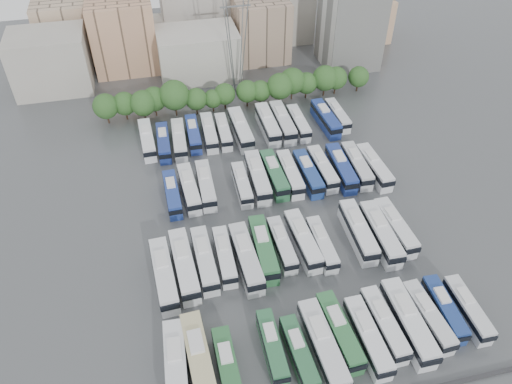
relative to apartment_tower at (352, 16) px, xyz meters
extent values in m
plane|color=#424447|center=(-34.00, -58.00, -13.00)|extent=(220.00, 220.00, 0.00)
cylinder|color=black|center=(-63.57, -15.98, -11.81)|extent=(0.36, 0.36, 2.37)
sphere|color=#234C1E|center=(-63.57, -15.98, -8.59)|extent=(5.70, 5.70, 5.70)
cylinder|color=black|center=(-59.44, -15.25, -11.89)|extent=(0.36, 0.36, 2.21)
sphere|color=#234C1E|center=(-59.44, -15.25, -8.90)|extent=(5.30, 5.30, 5.30)
cylinder|color=black|center=(-55.33, -16.75, -11.78)|extent=(0.36, 0.36, 2.43)
sphere|color=#234C1E|center=(-55.33, -16.75, -8.48)|extent=(5.84, 5.84, 5.84)
cylinder|color=black|center=(-52.75, -15.17, -11.83)|extent=(0.36, 0.36, 2.33)
sphere|color=#234C1E|center=(-52.75, -15.17, -8.66)|extent=(5.60, 5.60, 5.60)
cylinder|color=black|center=(-48.17, -16.18, -11.57)|extent=(0.36, 0.36, 2.86)
sphere|color=#234C1E|center=(-48.17, -16.18, -7.69)|extent=(6.86, 6.86, 6.86)
cylinder|color=black|center=(-43.41, -16.68, -11.94)|extent=(0.36, 0.36, 2.13)
sphere|color=#234C1E|center=(-43.41, -16.68, -9.05)|extent=(5.10, 5.10, 5.10)
cylinder|color=black|center=(-39.53, -16.40, -12.10)|extent=(0.36, 0.36, 1.79)
sphere|color=#234C1E|center=(-39.53, -16.40, -9.67)|extent=(4.30, 4.30, 4.30)
cylinder|color=black|center=(-36.58, -15.81, -11.95)|extent=(0.36, 0.36, 2.09)
sphere|color=#234C1E|center=(-36.58, -15.81, -9.12)|extent=(5.02, 5.02, 5.02)
cylinder|color=black|center=(-31.28, -16.10, -11.92)|extent=(0.36, 0.36, 2.17)
sphere|color=#234C1E|center=(-31.28, -16.10, -8.97)|extent=(5.21, 5.21, 5.21)
cylinder|color=black|center=(-28.14, -16.26, -11.97)|extent=(0.36, 0.36, 2.06)
sphere|color=#234C1E|center=(-28.14, -16.26, -9.18)|extent=(4.94, 4.94, 4.94)
cylinder|color=black|center=(-23.56, -16.83, -11.71)|extent=(0.36, 0.36, 2.58)
sphere|color=#234C1E|center=(-23.56, -16.83, -8.22)|extent=(6.18, 6.18, 6.18)
cylinder|color=black|center=(-20.03, -15.18, -11.70)|extent=(0.36, 0.36, 2.60)
sphere|color=#234C1E|center=(-20.03, -15.18, -8.16)|extent=(6.25, 6.25, 6.25)
cylinder|color=black|center=(-16.53, -15.48, -11.93)|extent=(0.36, 0.36, 2.15)
sphere|color=#234C1E|center=(-16.53, -15.48, -9.01)|extent=(5.16, 5.16, 5.16)
cylinder|color=black|center=(-11.89, -15.41, -11.73)|extent=(0.36, 0.36, 2.55)
sphere|color=#234C1E|center=(-11.89, -15.41, -8.27)|extent=(6.11, 6.11, 6.11)
cylinder|color=black|center=(-8.96, -15.16, -11.85)|extent=(0.36, 0.36, 2.30)
sphere|color=#234C1E|center=(-8.96, -15.16, -8.72)|extent=(5.53, 5.53, 5.53)
cylinder|color=black|center=(-3.06, -15.25, -11.94)|extent=(0.36, 0.36, 2.13)
sphere|color=#234C1E|center=(-3.06, -15.25, -9.05)|extent=(5.11, 5.11, 5.11)
cube|color=#9E998E|center=(-76.00, 4.00, -6.00)|extent=(18.00, 14.00, 14.00)
cube|color=tan|center=(-58.00, 10.00, -4.00)|extent=(16.00, 12.00, 18.00)
cube|color=#ADA89E|center=(-40.00, 2.00, -7.00)|extent=(20.00, 14.00, 12.00)
cube|color=gray|center=(-22.00, 8.00, -5.00)|extent=(14.00, 12.00, 16.00)
cube|color=gray|center=(-36.00, 22.00, -3.00)|extent=(22.00, 16.00, 20.00)
cube|color=tan|center=(-72.00, 20.00, -5.00)|extent=(16.00, 14.00, 16.00)
cube|color=#A39E93|center=(-14.00, 20.00, -6.00)|extent=(18.00, 14.00, 14.00)
cube|color=tan|center=(10.00, 14.00, -7.00)|extent=(14.00, 12.00, 12.00)
cube|color=gray|center=(-48.00, 16.00, -8.00)|extent=(12.00, 10.00, 10.00)
cube|color=silver|center=(0.00, 0.00, 0.00)|extent=(14.00, 14.00, 26.00)
cylinder|color=slate|center=(-34.00, -10.00, 4.00)|extent=(2.90, 2.91, 33.83)
cylinder|color=slate|center=(-34.00, -6.00, 4.00)|extent=(2.90, 2.91, 33.83)
cylinder|color=slate|center=(-30.00, -10.00, 4.00)|extent=(2.90, 2.91, 33.83)
cylinder|color=slate|center=(-30.00, -6.00, 4.00)|extent=(2.90, 2.91, 33.83)
cube|color=slate|center=(-32.00, -8.00, 8.08)|extent=(7.00, 0.30, 0.30)
cube|color=silver|center=(-55.37, -81.46, -11.16)|extent=(3.41, 13.14, 3.69)
cube|color=black|center=(-55.38, -81.62, -10.45)|extent=(3.55, 13.34, 1.08)
cube|color=silver|center=(-55.29, -79.83, -9.07)|extent=(2.01, 3.56, 0.48)
cube|color=#C2B885|center=(-52.27, -81.08, -11.10)|extent=(3.43, 13.53, 3.80)
cube|color=black|center=(-52.26, -81.25, -10.37)|extent=(3.57, 13.74, 1.12)
cube|color=silver|center=(-52.34, -79.40, -8.95)|extent=(2.05, 3.66, 0.49)
cube|color=#2B6436|center=(-48.75, -83.05, -11.38)|extent=(2.45, 11.46, 3.24)
cube|color=black|center=(-48.75, -83.20, -10.76)|extent=(2.57, 11.63, 0.95)
cube|color=silver|center=(-48.75, -81.62, -9.55)|extent=(1.63, 3.06, 0.42)
cube|color=#2B653E|center=(-42.18, -81.04, -11.49)|extent=(2.45, 10.70, 3.02)
cube|color=black|center=(-42.18, -81.17, -10.91)|extent=(2.56, 10.86, 0.89)
cube|color=silver|center=(-42.15, -79.71, -9.78)|extent=(1.56, 2.87, 0.39)
cube|color=#2B643D|center=(-38.88, -82.91, -11.48)|extent=(2.69, 10.82, 3.04)
cube|color=black|center=(-38.87, -83.05, -10.90)|extent=(2.80, 10.98, 0.89)
cube|color=silver|center=(-38.93, -81.57, -9.76)|extent=(1.63, 2.92, 0.39)
cube|color=silver|center=(-35.49, -82.74, -11.11)|extent=(3.26, 13.45, 3.79)
cube|color=black|center=(-35.48, -82.90, -10.38)|extent=(3.40, 13.65, 1.11)
cube|color=silver|center=(-35.54, -81.07, -8.97)|extent=(2.01, 3.62, 0.49)
cube|color=#2E6C3B|center=(-32.42, -81.05, -11.29)|extent=(3.13, 12.17, 3.42)
cube|color=black|center=(-32.41, -81.21, -10.64)|extent=(3.26, 12.36, 1.01)
cube|color=silver|center=(-32.49, -79.55, -9.36)|extent=(1.86, 3.29, 0.44)
cube|color=silver|center=(-28.89, -82.78, -11.30)|extent=(2.67, 12.05, 3.41)
cube|color=black|center=(-28.88, -82.93, -10.65)|extent=(2.79, 12.23, 1.00)
cube|color=silver|center=(-28.90, -81.28, -9.37)|extent=(1.73, 3.22, 0.44)
cube|color=silver|center=(-25.76, -81.37, -11.36)|extent=(2.73, 11.65, 3.28)
cube|color=black|center=(-25.76, -81.51, -10.73)|extent=(2.85, 11.82, 0.97)
cube|color=silver|center=(-25.79, -79.92, -9.50)|extent=(1.71, 3.13, 0.43)
cube|color=silver|center=(-22.38, -81.95, -11.10)|extent=(2.94, 13.44, 3.80)
cube|color=black|center=(-22.38, -82.12, -10.37)|extent=(3.08, 13.65, 1.12)
cube|color=silver|center=(-22.37, -80.28, -8.95)|extent=(1.93, 3.59, 0.49)
cube|color=silver|center=(-19.04, -81.57, -11.38)|extent=(3.01, 11.53, 3.24)
cube|color=black|center=(-19.04, -81.72, -10.76)|extent=(3.13, 11.71, 0.95)
cube|color=silver|center=(-19.12, -80.15, -9.55)|extent=(1.77, 3.13, 0.42)
cube|color=navy|center=(-15.97, -80.86, -11.48)|extent=(2.76, 10.79, 3.03)
cube|color=black|center=(-15.97, -80.99, -10.90)|extent=(2.87, 10.96, 0.89)
cube|color=silver|center=(-15.91, -79.52, -9.77)|extent=(1.64, 2.92, 0.39)
cube|color=silver|center=(-12.63, -81.68, -11.47)|extent=(2.42, 10.81, 3.05)
cube|color=black|center=(-12.63, -81.82, -10.89)|extent=(2.53, 10.97, 0.90)
cube|color=silver|center=(-12.61, -80.33, -9.75)|extent=(1.56, 2.89, 0.40)
cube|color=silver|center=(-55.46, -65.28, -11.13)|extent=(3.48, 13.34, 3.74)
cube|color=black|center=(-55.45, -65.45, -10.41)|extent=(3.63, 13.54, 1.10)
cube|color=silver|center=(-55.55, -63.63, -9.01)|extent=(2.05, 3.61, 0.48)
cube|color=silver|center=(-52.16, -64.06, -11.10)|extent=(3.49, 13.54, 3.80)
cube|color=black|center=(-52.15, -64.23, -10.37)|extent=(3.63, 13.74, 1.12)
cube|color=silver|center=(-52.24, -62.39, -8.95)|extent=(2.07, 3.66, 0.49)
cube|color=silver|center=(-48.82, -63.53, -11.25)|extent=(2.88, 12.39, 3.50)
cube|color=black|center=(-48.82, -63.69, -10.58)|extent=(3.00, 12.58, 1.03)
cube|color=silver|center=(-48.86, -61.99, -9.28)|extent=(1.82, 3.33, 0.45)
cube|color=silver|center=(-45.52, -63.33, -11.42)|extent=(2.57, 11.18, 3.15)
cube|color=black|center=(-45.52, -63.46, -10.82)|extent=(2.69, 11.35, 0.93)
cube|color=silver|center=(-45.49, -61.93, -9.64)|extent=(1.63, 3.00, 0.41)
cube|color=silver|center=(-42.25, -64.77, -11.13)|extent=(3.21, 13.27, 3.74)
cube|color=black|center=(-42.24, -64.94, -10.42)|extent=(3.35, 13.47, 1.10)
cube|color=silver|center=(-42.30, -63.13, -9.02)|extent=(1.98, 3.57, 0.48)
cube|color=#2E6C3D|center=(-39.08, -63.45, -11.19)|extent=(3.24, 12.90, 3.63)
cube|color=black|center=(-39.08, -63.61, -10.49)|extent=(3.37, 13.10, 1.07)
cube|color=silver|center=(-39.01, -61.85, -9.14)|extent=(1.95, 3.49, 0.47)
cube|color=silver|center=(-35.77, -62.98, -11.45)|extent=(2.52, 10.97, 3.10)
cube|color=black|center=(-35.77, -63.12, -10.86)|extent=(2.63, 11.14, 0.91)
cube|color=silver|center=(-35.80, -61.61, -9.70)|extent=(1.60, 2.94, 0.40)
cube|color=white|center=(-32.16, -63.06, -11.26)|extent=(3.18, 12.40, 3.48)
cube|color=black|center=(-32.15, -63.21, -10.59)|extent=(3.31, 12.59, 1.02)
cube|color=silver|center=(-32.23, -61.52, -9.29)|extent=(1.89, 3.36, 0.45)
cube|color=silver|center=(-29.24, -64.38, -11.47)|extent=(2.31, 10.82, 3.07)
cube|color=black|center=(-29.24, -64.51, -10.88)|extent=(2.42, 10.98, 0.90)
cube|color=silver|center=(-29.23, -63.03, -9.74)|extent=(1.54, 2.89, 0.40)
cube|color=white|center=(-22.38, -63.25, -11.18)|extent=(3.21, 12.96, 3.65)
cube|color=black|center=(-22.39, -63.41, -10.48)|extent=(3.35, 13.16, 1.07)
cube|color=silver|center=(-22.32, -61.64, -9.12)|extent=(1.95, 3.50, 0.47)
cube|color=silver|center=(-18.91, -64.66, -11.13)|extent=(3.14, 13.26, 3.74)
cube|color=black|center=(-18.91, -64.83, -10.42)|extent=(3.27, 13.46, 1.10)
cube|color=silver|center=(-18.87, -63.01, -9.02)|extent=(1.96, 3.56, 0.48)
cube|color=silver|center=(-15.76, -63.68, -11.27)|extent=(2.94, 12.27, 3.46)
cube|color=black|center=(-15.76, -63.83, -10.61)|extent=(3.07, 12.46, 1.02)
cube|color=silver|center=(-15.81, -62.15, -9.32)|extent=(1.82, 3.30, 0.45)
cube|color=navy|center=(-52.18, -45.99, -11.42)|extent=(2.51, 11.18, 3.16)
cube|color=black|center=(-52.18, -46.13, -10.82)|extent=(2.62, 11.35, 0.93)
cube|color=silver|center=(-52.20, -44.60, -9.64)|extent=(1.62, 2.99, 0.41)
cube|color=silver|center=(-48.93, -45.29, -11.30)|extent=(3.12, 12.10, 3.40)
cube|color=black|center=(-48.93, -45.44, -10.65)|extent=(3.25, 12.29, 1.00)
cube|color=silver|center=(-49.01, -43.80, -9.38)|extent=(1.85, 3.28, 0.44)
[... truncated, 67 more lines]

